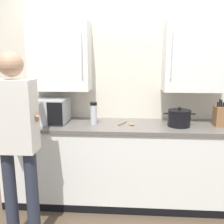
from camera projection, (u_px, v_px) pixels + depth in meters
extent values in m
cube|color=beige|center=(126.00, 78.00, 3.04)|extent=(4.13, 0.10, 2.87)
cube|color=white|center=(60.00, 56.00, 2.83)|extent=(0.68, 0.32, 0.77)
cylinder|color=#B7BABF|center=(82.00, 56.00, 2.64)|extent=(0.01, 0.01, 0.46)
cube|color=white|center=(195.00, 56.00, 2.73)|extent=(0.68, 0.32, 0.77)
cylinder|color=#B7BABF|center=(172.00, 56.00, 2.58)|extent=(0.01, 0.01, 0.46)
cube|color=white|center=(125.00, 165.00, 2.90)|extent=(2.75, 0.58, 0.91)
cube|color=#605B56|center=(126.00, 126.00, 2.80)|extent=(2.79, 0.62, 0.03)
cube|color=black|center=(124.00, 210.00, 2.72)|extent=(2.75, 0.04, 0.09)
cube|color=#B7BABF|center=(42.00, 110.00, 2.88)|extent=(0.60, 0.39, 0.28)
cube|color=beige|center=(34.00, 110.00, 2.87)|extent=(0.39, 0.33, 0.22)
cube|color=black|center=(55.00, 114.00, 2.66)|extent=(0.17, 0.01, 0.26)
cube|color=black|center=(7.00, 118.00, 2.50)|extent=(0.17, 0.41, 0.26)
cylinder|color=#B7BABF|center=(94.00, 115.00, 2.79)|extent=(0.08, 0.08, 0.22)
cylinder|color=black|center=(93.00, 104.00, 2.76)|extent=(0.08, 0.08, 0.03)
cylinder|color=black|center=(179.00, 119.00, 2.70)|extent=(0.24, 0.24, 0.16)
cylinder|color=black|center=(180.00, 111.00, 2.68)|extent=(0.25, 0.25, 0.02)
cylinder|color=black|center=(180.00, 109.00, 2.68)|extent=(0.04, 0.04, 0.03)
cylinder|color=black|center=(166.00, 113.00, 2.70)|extent=(0.05, 0.02, 0.02)
cylinder|color=black|center=(193.00, 114.00, 2.68)|extent=(0.05, 0.02, 0.02)
cube|color=brown|center=(220.00, 116.00, 2.71)|extent=(0.11, 0.15, 0.22)
cylinder|color=black|center=(218.00, 104.00, 2.66)|extent=(0.02, 0.02, 0.05)
cylinder|color=black|center=(220.00, 103.00, 2.66)|extent=(0.02, 0.02, 0.08)
cylinder|color=black|center=(222.00, 103.00, 2.66)|extent=(0.02, 0.02, 0.08)
cylinder|color=black|center=(223.00, 105.00, 2.66)|extent=(0.02, 0.02, 0.05)
cylinder|color=#A37547|center=(122.00, 123.00, 2.81)|extent=(0.09, 0.17, 0.01)
ellipsoid|color=#A37547|center=(132.00, 124.00, 2.75)|extent=(0.08, 0.07, 0.02)
cylinder|color=#282D3D|center=(11.00, 198.00, 2.22)|extent=(0.11, 0.11, 0.89)
cylinder|color=#282D3D|center=(33.00, 199.00, 2.21)|extent=(0.11, 0.11, 0.89)
cube|color=silver|center=(15.00, 116.00, 2.06)|extent=(0.34, 0.20, 0.61)
sphere|color=tan|center=(11.00, 64.00, 1.97)|extent=(0.20, 0.20, 0.20)
cylinder|color=tan|center=(33.00, 99.00, 2.26)|extent=(0.27, 0.53, 0.33)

